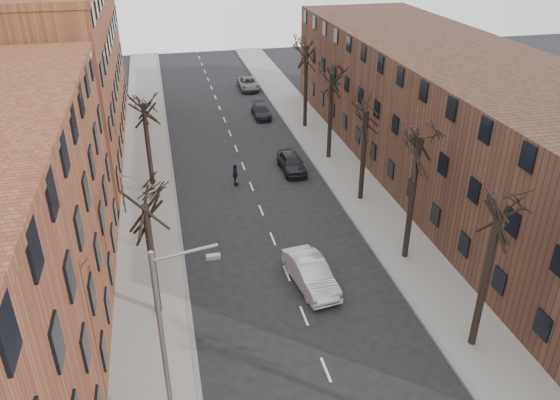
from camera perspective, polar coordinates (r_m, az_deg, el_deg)
sidewalk_left at (r=45.39m, az=-13.67°, el=2.12°), size 4.00×90.00×0.15m
sidewalk_right at (r=47.57m, az=5.90°, el=4.03°), size 4.00×90.00×0.15m
building_left_far at (r=52.48m, az=-23.58°, el=12.18°), size 12.00×28.00×14.00m
building_right at (r=44.79m, az=18.12°, el=8.01°), size 12.00×50.00×10.00m
tree_right_b at (r=29.87m, az=19.33°, el=-14.09°), size 5.20×5.20×10.80m
tree_right_c at (r=35.30m, az=12.86°, el=-5.88°), size 5.20×5.20×11.60m
tree_right_d at (r=41.57m, az=8.36°, el=0.05°), size 5.20×5.20×10.00m
tree_right_e at (r=48.35m, az=5.08°, el=4.37°), size 5.20×5.20×10.80m
tree_right_f at (r=55.46m, az=2.60°, el=7.61°), size 5.20×5.20×11.60m
tree_left_a at (r=30.87m, az=-12.53°, el=-11.42°), size 5.20×5.20×9.50m
tree_left_b at (r=44.50m, az=-13.13°, el=1.54°), size 5.20×5.20×9.50m
streetlight at (r=21.50m, az=-11.71°, el=-14.20°), size 2.45×0.22×9.03m
silver_sedan at (r=31.67m, az=3.23°, el=-7.66°), size 2.42×5.20×1.65m
parked_car_near at (r=45.46m, az=1.23°, el=3.95°), size 1.88×4.51×1.53m
parked_car_mid at (r=58.17m, az=-1.99°, el=9.24°), size 1.78×4.23×1.22m
parked_car_far at (r=67.98m, az=-3.33°, el=12.05°), size 2.33×4.95×1.37m
pedestrian_crossing at (r=43.05m, az=-4.70°, el=2.61°), size 0.65×1.11×1.78m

